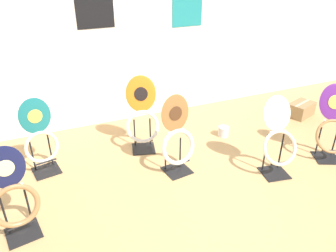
# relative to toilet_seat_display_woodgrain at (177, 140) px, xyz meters

# --- Properties ---
(ground_plane) EXTENTS (14.00, 14.00, 0.00)m
(ground_plane) POSITION_rel_toilet_seat_display_woodgrain_xyz_m (0.22, -0.96, -0.40)
(ground_plane) COLOR tan
(wall_back) EXTENTS (8.00, 0.07, 2.60)m
(wall_back) POSITION_rel_toilet_seat_display_woodgrain_xyz_m (0.22, 1.53, 0.90)
(wall_back) COLOR silver
(wall_back) RESTS_ON ground_plane
(toilet_seat_display_woodgrain) EXTENTS (0.42, 0.31, 0.91)m
(toilet_seat_display_woodgrain) POSITION_rel_toilet_seat_display_woodgrain_xyz_m (0.00, 0.00, 0.00)
(toilet_seat_display_woodgrain) COLOR black
(toilet_seat_display_woodgrain) RESTS_ON ground_plane
(toilet_seat_display_purple_note) EXTENTS (0.49, 0.48, 0.88)m
(toilet_seat_display_purple_note) POSITION_rel_toilet_seat_display_woodgrain_xyz_m (1.78, -0.44, 0.03)
(toilet_seat_display_purple_note) COLOR black
(toilet_seat_display_purple_note) RESTS_ON ground_plane
(toilet_seat_display_orange_sun) EXTENTS (0.44, 0.35, 0.94)m
(toilet_seat_display_orange_sun) POSITION_rel_toilet_seat_display_woodgrain_xyz_m (-0.19, 0.61, 0.05)
(toilet_seat_display_orange_sun) COLOR black
(toilet_seat_display_orange_sun) RESTS_ON ground_plane
(toilet_seat_display_navy_moon) EXTENTS (0.41, 0.32, 0.88)m
(toilet_seat_display_navy_moon) POSITION_rel_toilet_seat_display_woodgrain_xyz_m (-1.64, -0.33, 0.01)
(toilet_seat_display_navy_moon) COLOR black
(toilet_seat_display_navy_moon) RESTS_ON ground_plane
(toilet_seat_display_white_plain) EXTENTS (0.43, 0.41, 0.87)m
(toilet_seat_display_white_plain) POSITION_rel_toilet_seat_display_woodgrain_xyz_m (0.98, -0.45, 0.01)
(toilet_seat_display_white_plain) COLOR black
(toilet_seat_display_white_plain) RESTS_ON ground_plane
(toilet_seat_display_teal_sax) EXTENTS (0.38, 0.32, 0.89)m
(toilet_seat_display_teal_sax) POSITION_rel_toilet_seat_display_woodgrain_xyz_m (-1.36, 0.57, 0.01)
(toilet_seat_display_teal_sax) COLOR black
(toilet_seat_display_teal_sax) RESTS_ON ground_plane
(paint_can) EXTENTS (0.15, 0.15, 0.14)m
(paint_can) POSITION_rel_toilet_seat_display_woodgrain_xyz_m (0.91, 0.48, -0.32)
(paint_can) COLOR silver
(paint_can) RESTS_ON ground_plane
(storage_box) EXTENTS (0.46, 0.37, 0.21)m
(storage_box) POSITION_rel_toilet_seat_display_woodgrain_xyz_m (2.31, 0.56, -0.30)
(storage_box) COLOR #93754C
(storage_box) RESTS_ON ground_plane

